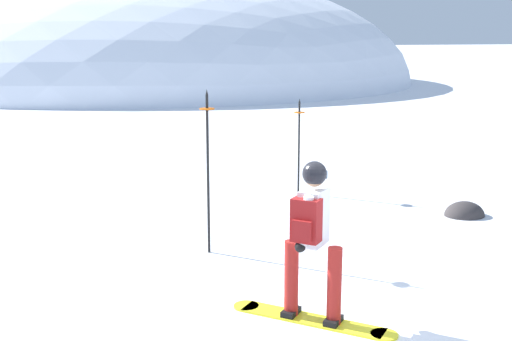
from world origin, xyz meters
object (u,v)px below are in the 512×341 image
object	(u,v)px
piste_marker_near	(208,162)
rock_dark	(464,216)
piste_marker_far	(299,140)
snowboarder_main	(312,238)

from	to	relation	value
piste_marker_near	rock_dark	distance (m)	4.69
piste_marker_far	rock_dark	bearing A→B (deg)	-47.82
piste_marker_far	rock_dark	world-z (taller)	piste_marker_far
piste_marker_far	rock_dark	distance (m)	3.26
piste_marker_near	piste_marker_far	size ratio (longest dim) A/B	1.25
piste_marker_near	rock_dark	bearing A→B (deg)	7.03
rock_dark	snowboarder_main	bearing A→B (deg)	-142.52
snowboarder_main	piste_marker_far	bearing A→B (deg)	70.36
snowboarder_main	rock_dark	bearing A→B (deg)	37.48
snowboarder_main	piste_marker_near	xyz separation A→B (m)	(-0.50, 2.50, 0.35)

